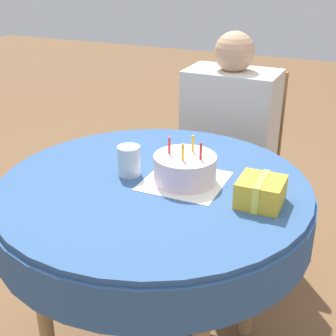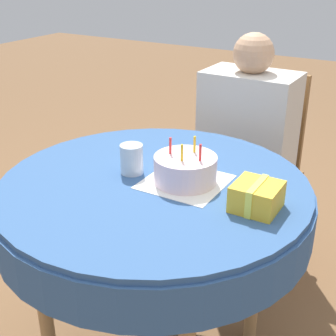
{
  "view_description": "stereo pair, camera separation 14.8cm",
  "coord_description": "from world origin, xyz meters",
  "px_view_note": "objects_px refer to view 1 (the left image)",
  "views": [
    {
      "loc": [
        0.6,
        -1.21,
        1.44
      ],
      "look_at": [
        0.04,
        0.01,
        0.82
      ],
      "focal_mm": 50.0,
      "sensor_mm": 36.0,
      "label": 1
    },
    {
      "loc": [
        0.73,
        -1.15,
        1.44
      ],
      "look_at": [
        0.04,
        0.01,
        0.82
      ],
      "focal_mm": 50.0,
      "sensor_mm": 36.0,
      "label": 2
    }
  ],
  "objects_px": {
    "birthday_cake": "(185,168)",
    "drinking_glass": "(129,161)",
    "chair": "(233,159)",
    "person": "(229,131)",
    "gift_box": "(260,192)"
  },
  "relations": [
    {
      "from": "chair",
      "to": "drinking_glass",
      "type": "distance_m",
      "value": 0.92
    },
    {
      "from": "birthday_cake",
      "to": "drinking_glass",
      "type": "bearing_deg",
      "value": -171.67
    },
    {
      "from": "chair",
      "to": "birthday_cake",
      "type": "distance_m",
      "value": 0.89
    },
    {
      "from": "person",
      "to": "drinking_glass",
      "type": "bearing_deg",
      "value": -97.3
    },
    {
      "from": "birthday_cake",
      "to": "drinking_glass",
      "type": "height_order",
      "value": "birthday_cake"
    },
    {
      "from": "gift_box",
      "to": "birthday_cake",
      "type": "bearing_deg",
      "value": 169.18
    },
    {
      "from": "birthday_cake",
      "to": "chair",
      "type": "bearing_deg",
      "value": 95.22
    },
    {
      "from": "birthday_cake",
      "to": "person",
      "type": "bearing_deg",
      "value": 96.06
    },
    {
      "from": "person",
      "to": "gift_box",
      "type": "relative_size",
      "value": 8.38
    },
    {
      "from": "drinking_glass",
      "to": "chair",
      "type": "bearing_deg",
      "value": 82.56
    },
    {
      "from": "chair",
      "to": "birthday_cake",
      "type": "bearing_deg",
      "value": -83.8
    },
    {
      "from": "person",
      "to": "drinking_glass",
      "type": "relative_size",
      "value": 11.36
    },
    {
      "from": "person",
      "to": "birthday_cake",
      "type": "bearing_deg",
      "value": -82.96
    },
    {
      "from": "person",
      "to": "chair",
      "type": "bearing_deg",
      "value": 90.0
    },
    {
      "from": "birthday_cake",
      "to": "drinking_glass",
      "type": "xyz_separation_m",
      "value": [
        -0.19,
        -0.03,
        0.0
      ]
    }
  ]
}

